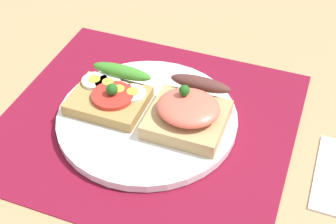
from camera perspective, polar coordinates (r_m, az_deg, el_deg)
The scene contains 5 objects.
ground_plane at distance 65.96cm, azimuth -2.44°, elevation -2.30°, with size 120.00×90.00×3.20cm, color tan.
placemat at distance 64.73cm, azimuth -2.49°, elevation -1.20°, with size 38.93×35.73×0.30cm, color maroon.
plate at distance 64.23cm, azimuth -2.51°, elevation -0.73°, with size 24.33×24.33×1.16cm, color white.
sandwich_egg_tomato at distance 65.44cm, azimuth -6.76°, elevation 2.23°, with size 10.08×9.57×3.83cm.
sandwich_salmon at distance 61.50cm, azimuth 2.58°, elevation 0.22°, with size 9.93×10.68×5.69cm.
Camera 1 is at (18.97, -42.68, 44.97)cm, focal length 50.79 mm.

